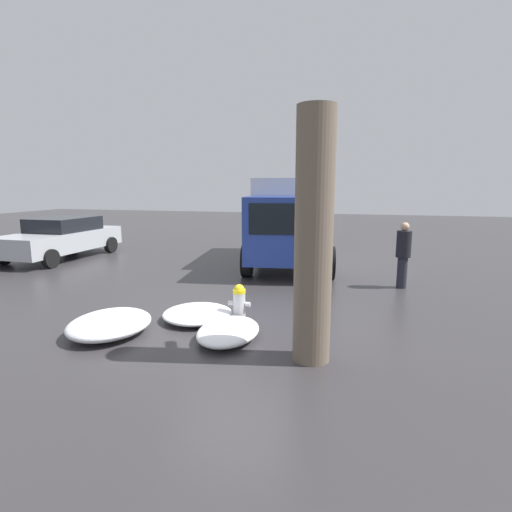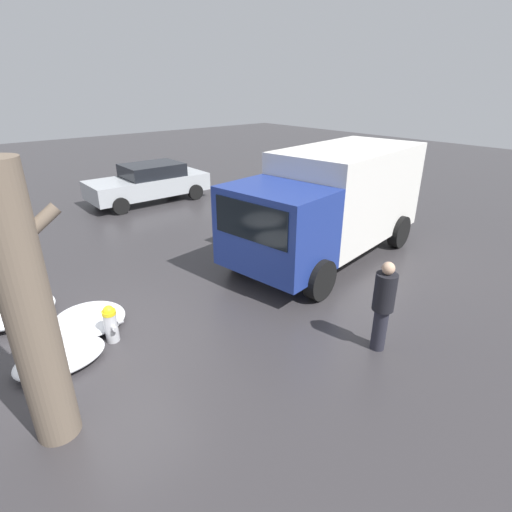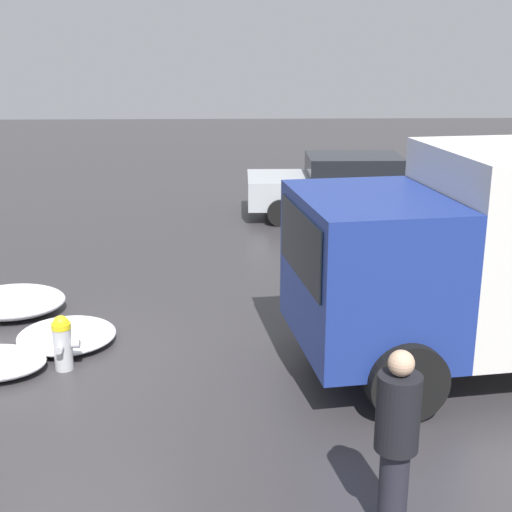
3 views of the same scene
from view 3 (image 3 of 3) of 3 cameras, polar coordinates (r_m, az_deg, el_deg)
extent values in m
plane|color=#333033|center=(9.45, -15.06, -8.71)|extent=(60.00, 60.00, 0.00)
cylinder|color=#B7B7BC|center=(9.34, -15.19, -7.18)|extent=(0.23, 0.23, 0.55)
cylinder|color=yellow|center=(9.22, -15.33, -5.41)|extent=(0.24, 0.24, 0.07)
sphere|color=yellow|center=(9.20, -15.35, -5.21)|extent=(0.20, 0.20, 0.20)
cylinder|color=#B7B7BC|center=(9.27, -14.22, -6.83)|extent=(0.10, 0.11, 0.11)
cylinder|color=#B7B7BC|center=(9.46, -14.98, -6.41)|extent=(0.09, 0.10, 0.09)
cylinder|color=#B7B7BC|center=(9.16, -15.46, -7.22)|extent=(0.09, 0.10, 0.09)
cube|color=navy|center=(8.63, 9.03, -1.10)|extent=(1.99, 2.52, 1.81)
cube|color=black|center=(8.29, 3.55, 0.95)|extent=(0.30, 1.92, 0.80)
cylinder|color=black|center=(8.00, 11.97, -9.77)|extent=(0.93, 0.40, 0.90)
cylinder|color=black|center=(9.99, 7.15, -4.01)|extent=(0.93, 0.40, 0.90)
cylinder|color=#23232D|center=(6.35, 10.91, -17.90)|extent=(0.25, 0.25, 0.79)
cylinder|color=black|center=(5.98, 11.30, -12.18)|extent=(0.36, 0.36, 0.66)
sphere|color=tan|center=(5.78, 11.55, -8.40)|extent=(0.21, 0.21, 0.21)
cube|color=#ADB2B7|center=(16.93, 7.02, 5.30)|extent=(4.52, 1.92, 0.66)
cube|color=black|center=(16.86, 7.85, 7.18)|extent=(2.18, 1.67, 0.48)
cylinder|color=black|center=(15.94, 1.97, 3.48)|extent=(0.60, 0.21, 0.60)
cylinder|color=black|center=(17.76, 1.65, 4.88)|extent=(0.60, 0.21, 0.60)
cylinder|color=black|center=(16.39, 12.74, 3.45)|extent=(0.60, 0.21, 0.60)
cylinder|color=black|center=(18.17, 11.37, 4.83)|extent=(0.60, 0.21, 0.60)
ellipsoid|color=white|center=(11.47, -18.88, -3.48)|extent=(1.57, 1.35, 0.36)
ellipsoid|color=white|center=(10.14, -14.91, -6.14)|extent=(1.33, 1.34, 0.24)
camera|label=1|loc=(11.07, -57.40, 1.64)|focal=28.00mm
camera|label=2|loc=(4.55, -67.45, 10.75)|focal=28.00mm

